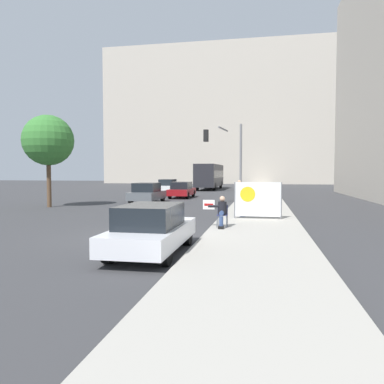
# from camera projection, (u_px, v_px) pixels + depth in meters

# --- Properties ---
(ground_plane) EXTENTS (160.00, 160.00, 0.00)m
(ground_plane) POSITION_uv_depth(u_px,v_px,m) (141.00, 238.00, 13.16)
(ground_plane) COLOR #38383A
(sidewalk_curb) EXTENTS (3.63, 90.00, 0.13)m
(sidewalk_curb) POSITION_uv_depth(u_px,v_px,m) (259.00, 203.00, 27.14)
(sidewalk_curb) COLOR #A8A399
(sidewalk_curb) RESTS_ON ground_plane
(building_backdrop_far) EXTENTS (52.00, 12.00, 27.55)m
(building_backdrop_far) POSITION_uv_depth(u_px,v_px,m) (233.00, 117.00, 77.59)
(building_backdrop_far) COLOR #BCB2A3
(building_backdrop_far) RESTS_ON ground_plane
(seated_protester) EXTENTS (0.96, 0.77, 1.23)m
(seated_protester) POSITION_uv_depth(u_px,v_px,m) (221.00, 210.00, 14.68)
(seated_protester) COLOR #474C56
(seated_protester) RESTS_ON sidewalk_curb
(jogger_on_sidewalk) EXTENTS (0.34, 0.34, 1.66)m
(jogger_on_sidewalk) POSITION_uv_depth(u_px,v_px,m) (243.00, 199.00, 18.29)
(jogger_on_sidewalk) COLOR #334775
(jogger_on_sidewalk) RESTS_ON sidewalk_curb
(pedestrian_behind) EXTENTS (0.34, 0.34, 1.73)m
(pedestrian_behind) POSITION_uv_depth(u_px,v_px,m) (239.00, 196.00, 20.17)
(pedestrian_behind) COLOR #424247
(pedestrian_behind) RESTS_ON sidewalk_curb
(protest_banner) EXTENTS (2.20, 0.06, 1.70)m
(protest_banner) POSITION_uv_depth(u_px,v_px,m) (257.00, 199.00, 17.44)
(protest_banner) COLOR slate
(protest_banner) RESTS_ON sidewalk_curb
(traffic_light_pole) EXTENTS (2.71, 2.47, 5.45)m
(traffic_light_pole) POSITION_uv_depth(u_px,v_px,m) (227.00, 150.00, 25.83)
(traffic_light_pole) COLOR slate
(traffic_light_pole) RESTS_ON sidewalk_curb
(parked_car_curbside) EXTENTS (1.72, 4.33, 1.40)m
(parked_car_curbside) POSITION_uv_depth(u_px,v_px,m) (152.00, 229.00, 10.56)
(parked_car_curbside) COLOR silver
(parked_car_curbside) RESTS_ON ground_plane
(car_on_road_nearest) EXTENTS (1.89, 4.14, 1.50)m
(car_on_road_nearest) POSITION_uv_depth(u_px,v_px,m) (147.00, 193.00, 27.98)
(car_on_road_nearest) COLOR #565B60
(car_on_road_nearest) RESTS_ON ground_plane
(car_on_road_midblock) EXTENTS (1.78, 4.44, 1.43)m
(car_on_road_midblock) POSITION_uv_depth(u_px,v_px,m) (182.00, 190.00, 33.46)
(car_on_road_midblock) COLOR maroon
(car_on_road_midblock) RESTS_ON ground_plane
(car_on_road_distant) EXTENTS (1.71, 4.43, 1.52)m
(car_on_road_distant) POSITION_uv_depth(u_px,v_px,m) (168.00, 186.00, 40.87)
(car_on_road_distant) COLOR white
(car_on_road_distant) RESTS_ON ground_plane
(city_bus_on_road) EXTENTS (2.50, 11.18, 3.30)m
(city_bus_on_road) POSITION_uv_depth(u_px,v_px,m) (210.00, 175.00, 49.81)
(city_bus_on_road) COLOR #232328
(city_bus_on_road) RESTS_ON ground_plane
(street_tree_near_curb) EXTENTS (3.29, 3.29, 6.03)m
(street_tree_near_curb) POSITION_uv_depth(u_px,v_px,m) (48.00, 141.00, 24.38)
(street_tree_near_curb) COLOR brown
(street_tree_near_curb) RESTS_ON ground_plane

